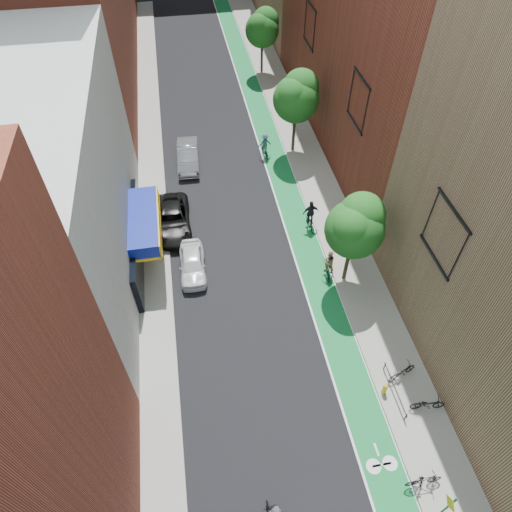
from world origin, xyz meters
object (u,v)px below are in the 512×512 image
parked_car_silver (188,156)px  fire_hydrant (385,389)px  cyclist_lane_near (328,266)px  cyclist_lane_mid (311,217)px  parked_car_white (192,264)px  cyclist_lane_far (265,146)px  parked_car_black (173,219)px

parked_car_silver → fire_hydrant: bearing=-65.5°
cyclist_lane_near → fire_hydrant: bearing=102.4°
parked_car_silver → cyclist_lane_near: (7.70, -13.08, 0.05)m
cyclist_lane_near → cyclist_lane_mid: size_ratio=0.88×
parked_car_white → parked_car_silver: bearing=88.5°
cyclist_lane_far → parked_car_white: bearing=49.3°
cyclist_lane_mid → cyclist_lane_far: cyclist_lane_mid is taller
cyclist_lane_near → fire_hydrant: size_ratio=2.65×
cyclist_lane_near → cyclist_lane_far: size_ratio=0.99×
cyclist_lane_near → fire_hydrant: (0.60, -8.27, -0.26)m
fire_hydrant → parked_car_white: bearing=131.6°
parked_car_black → cyclist_lane_mid: (9.30, -1.61, 0.17)m
cyclist_lane_mid → fire_hydrant: 12.65m
parked_car_white → cyclist_lane_mid: cyclist_lane_mid is taller
parked_car_white → parked_car_black: 4.33m
parked_car_black → fire_hydrant: (9.90, -14.25, -0.18)m
parked_car_black → cyclist_lane_mid: cyclist_lane_mid is taller
fire_hydrant → parked_car_silver: bearing=111.2°
cyclist_lane_near → cyclist_lane_far: 13.22m
cyclist_lane_mid → cyclist_lane_far: size_ratio=1.12×
parked_car_white → cyclist_lane_far: cyclist_lane_far is taller
parked_car_white → fire_hydrant: bearing=-46.9°
parked_car_silver → cyclist_lane_near: 15.18m
parked_car_white → cyclist_lane_near: cyclist_lane_near is taller
cyclist_lane_mid → cyclist_lane_far: 8.89m
parked_car_white → cyclist_lane_far: size_ratio=1.96×
cyclist_lane_mid → parked_car_white: bearing=15.3°
parked_car_silver → cyclist_lane_mid: size_ratio=2.06×
cyclist_lane_mid → parked_car_silver: bearing=-50.6°
parked_car_white → cyclist_lane_near: 8.49m
parked_car_silver → cyclist_lane_near: bearing=-56.2°
cyclist_lane_far → fire_hydrant: bearing=85.8°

